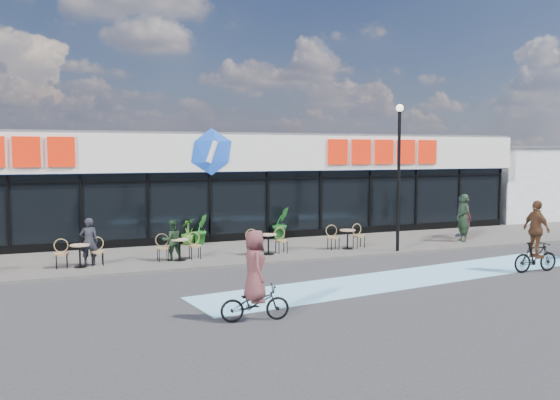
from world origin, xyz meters
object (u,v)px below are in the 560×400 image
pedestrian_c (462,216)px  cyclist_a (536,242)px  pedestrian_a (463,218)px  potted_plant_left (188,232)px  patron_right (172,240)px  potted_plant_right (281,223)px  lamp_post (399,165)px  pedestrian_b (465,218)px  patron_left (89,242)px  potted_plant_mid (200,230)px

pedestrian_c → cyclist_a: (-2.57, -6.75, -0.03)m
pedestrian_a → cyclist_a: bearing=-8.8°
potted_plant_left → patron_right: patron_right is taller
potted_plant_right → potted_plant_left: bearing=178.8°
potted_plant_left → patron_right: 3.45m
lamp_post → pedestrian_b: (4.38, 1.59, -2.32)m
potted_plant_left → potted_plant_right: potted_plant_right is taller
lamp_post → patron_right: lamp_post is taller
pedestrian_a → pedestrian_c: pedestrian_a is taller
patron_left → pedestrian_a: bearing=179.2°
potted_plant_right → cyclist_a: bearing=-60.4°
patron_left → pedestrian_a: size_ratio=0.80×
potted_plant_mid → cyclist_a: (8.56, -8.92, 0.28)m
potted_plant_right → patron_left: bearing=-159.3°
potted_plant_left → pedestrian_a: 11.26m
potted_plant_mid → patron_right: bearing=-119.9°
potted_plant_left → lamp_post: bearing=-32.6°
potted_plant_right → pedestrian_b: size_ratio=0.76×
pedestrian_a → cyclist_a: 5.82m
pedestrian_b → patron_right: bearing=87.3°
lamp_post → cyclist_a: 5.56m
patron_left → pedestrian_b: 15.31m
lamp_post → pedestrian_c: size_ratio=3.03×
patron_left → pedestrian_c: size_ratio=0.87×
lamp_post → pedestrian_b: bearing=19.9°
pedestrian_c → potted_plant_right: bearing=-48.2°
potted_plant_left → patron_right: size_ratio=0.74×
lamp_post → potted_plant_left: (-6.91, 4.43, -2.70)m
patron_left → cyclist_a: 14.32m
potted_plant_right → pedestrian_c: (7.64, -2.18, 0.22)m
patron_left → pedestrian_c: pedestrian_c is taller
potted_plant_left → potted_plant_mid: potted_plant_mid is taller
patron_right → cyclist_a: bearing=145.5°
patron_left → cyclist_a: bearing=156.2°
lamp_post → pedestrian_c: bearing=24.8°
pedestrian_a → potted_plant_mid: bearing=-100.1°
lamp_post → pedestrian_a: size_ratio=2.78×
cyclist_a → potted_plant_right: bearing=119.6°
pedestrian_b → pedestrian_c: bearing=-32.1°
patron_left → potted_plant_mid: bearing=-145.5°
potted_plant_left → potted_plant_mid: 0.49m
potted_plant_mid → pedestrian_a: (10.24, -3.35, 0.39)m
potted_plant_mid → pedestrian_c: 11.35m
cyclist_a → potted_plant_left: bearing=135.1°
lamp_post → pedestrian_c: 5.66m
potted_plant_right → patron_left: size_ratio=0.87×
patron_left → pedestrian_c: (15.61, 0.84, 0.12)m
lamp_post → cyclist_a: (2.12, -4.58, -2.34)m
potted_plant_mid → pedestrian_a: 10.78m
potted_plant_left → cyclist_a: cyclist_a is taller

